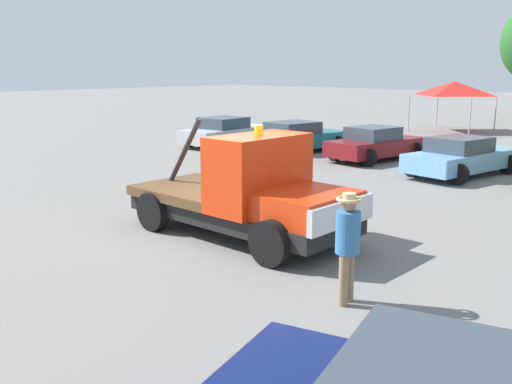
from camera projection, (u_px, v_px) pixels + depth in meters
name	position (u px, v px, depth m)	size (l,w,h in m)	color
ground_plane	(239.00, 235.00, 12.52)	(160.00, 160.00, 0.00)	slate
tow_truck	(250.00, 195.00, 12.10)	(5.35, 2.34, 2.51)	black
person_near_truck	(348.00, 239.00, 8.70)	(0.39, 0.39, 1.76)	#847051
parked_car_silver	(226.00, 132.00, 26.85)	(2.68, 4.84, 1.34)	#B7B7BC
parked_car_teal	(296.00, 137.00, 24.66)	(2.86, 4.97, 1.34)	#196670
parked_car_maroon	(375.00, 144.00, 22.57)	(2.74, 4.46, 1.34)	maroon
parked_car_skyblue	(461.00, 157.00, 19.31)	(2.83, 4.69, 1.34)	#669ED1
canopy_tent_red	(454.00, 88.00, 32.39)	(3.64, 3.64, 2.86)	#9E9EA3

